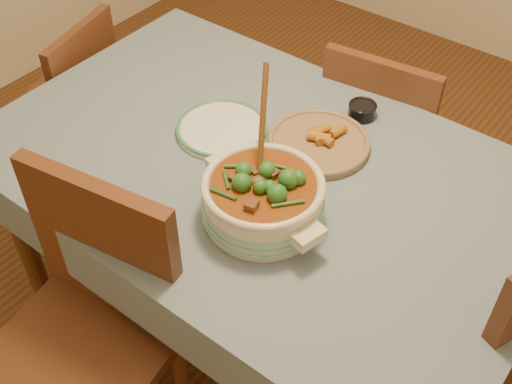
% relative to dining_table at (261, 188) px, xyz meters
% --- Properties ---
extents(floor, '(4.50, 4.50, 0.00)m').
position_rel_dining_table_xyz_m(floor, '(0.00, 0.00, -0.66)').
color(floor, '#4E2916').
rests_on(floor, ground).
extents(dining_table, '(1.68, 1.08, 0.76)m').
position_rel_dining_table_xyz_m(dining_table, '(0.00, 0.00, 0.00)').
color(dining_table, brown).
rests_on(dining_table, floor).
extents(stew_casserole, '(0.41, 0.38, 0.38)m').
position_rel_dining_table_xyz_m(stew_casserole, '(0.13, -0.16, 0.17)').
color(stew_casserole, beige).
rests_on(stew_casserole, dining_table).
extents(white_plate, '(0.32, 0.32, 0.03)m').
position_rel_dining_table_xyz_m(white_plate, '(-0.19, 0.05, 0.10)').
color(white_plate, white).
rests_on(white_plate, dining_table).
extents(condiment_bowl, '(0.10, 0.10, 0.05)m').
position_rel_dining_table_xyz_m(condiment_bowl, '(0.11, 0.38, 0.12)').
color(condiment_bowl, black).
rests_on(condiment_bowl, dining_table).
extents(fried_plate, '(0.37, 0.37, 0.05)m').
position_rel_dining_table_xyz_m(fried_plate, '(0.09, 0.18, 0.11)').
color(fried_plate, '#967053').
rests_on(fried_plate, dining_table).
extents(chair_far, '(0.46, 0.46, 0.87)m').
position_rel_dining_table_xyz_m(chair_far, '(0.08, 0.64, -0.17)').
color(chair_far, brown).
rests_on(chair_far, floor).
extents(chair_near, '(0.53, 0.53, 0.98)m').
position_rel_dining_table_xyz_m(chair_near, '(-0.12, -0.61, -0.11)').
color(chair_near, brown).
rests_on(chair_near, floor).
extents(chair_left, '(0.47, 0.47, 0.83)m').
position_rel_dining_table_xyz_m(chair_left, '(-1.02, 0.09, -0.19)').
color(chair_left, brown).
rests_on(chair_left, floor).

